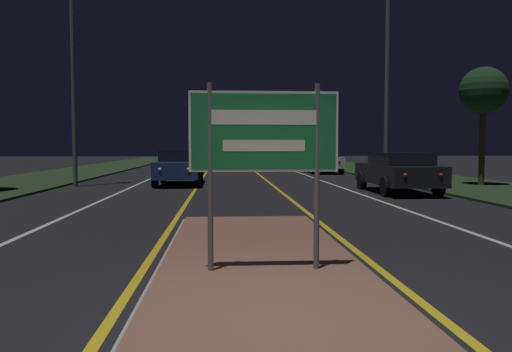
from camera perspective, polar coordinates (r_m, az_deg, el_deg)
ground_plane at (r=4.59m, az=2.91°, el=-17.58°), size 160.00×160.00×0.00m
median_island at (r=6.37m, az=0.90°, el=-11.14°), size 2.77×9.63×0.10m
verge_left at (r=25.92m, az=-24.06°, el=-0.44°), size 5.00×100.00×0.08m
verge_right at (r=26.28m, az=18.62°, el=-0.27°), size 5.00×100.00×0.08m
centre_line_yellow_left at (r=29.32m, az=-5.84°, el=0.18°), size 0.12×70.00×0.01m
centre_line_yellow_right at (r=29.37m, az=0.31°, el=0.21°), size 0.12×70.00×0.01m
lane_line_white_left at (r=29.53m, az=-10.94°, el=0.16°), size 0.12×70.00×0.01m
lane_line_white_right at (r=29.67m, az=5.37°, el=0.22°), size 0.12×70.00×0.01m
edge_line_white_left at (r=30.05m, az=-16.62°, el=0.14°), size 0.10×70.00×0.01m
edge_line_white_right at (r=30.29m, az=10.98°, el=0.24°), size 0.10×70.00×0.01m
highway_sign at (r=6.16m, az=0.92°, el=4.10°), size 1.84×0.07×2.32m
streetlight_left_near at (r=22.39m, az=-20.31°, el=17.67°), size 0.63×0.63×10.43m
streetlight_right_near at (r=21.79m, az=14.82°, el=16.05°), size 0.58×0.58×9.57m
car_receding_0 at (r=18.32m, az=15.93°, el=0.54°), size 1.98×4.62×1.43m
car_receding_1 at (r=30.77m, az=7.65°, el=1.76°), size 1.91×4.26×1.43m
car_receding_2 at (r=42.97m, az=4.62°, el=2.19°), size 1.92×4.47×1.41m
car_receding_3 at (r=53.38m, az=3.24°, el=2.47°), size 1.89×4.05×1.47m
car_approaching_0 at (r=21.61m, az=-8.75°, el=1.10°), size 1.92×4.46×1.49m
roadside_palm_right at (r=22.26m, az=24.56°, el=8.73°), size 1.88×1.88×4.75m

